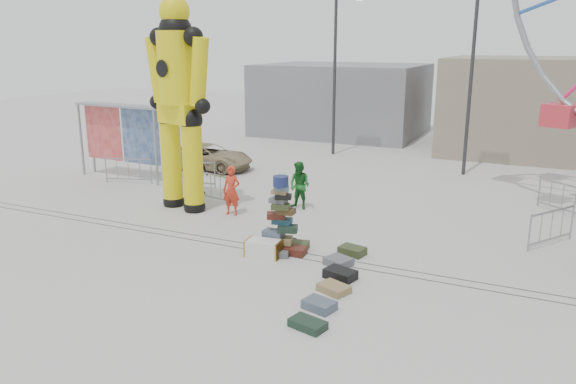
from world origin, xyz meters
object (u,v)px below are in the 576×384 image
at_px(barricade_dummy_a, 128,170).
at_px(barricade_dummy_b, 192,174).
at_px(barricade_wheel_back, 562,198).
at_px(pedestrian_green, 300,186).
at_px(barricade_dummy_c, 211,187).
at_px(pedestrian_black, 198,173).
at_px(steamer_trunk, 264,248).
at_px(lamp_post_right, 474,73).
at_px(lamp_post_left, 336,68).
at_px(parked_suv, 208,157).
at_px(banner_scaffold, 121,123).
at_px(barricade_wheel_front, 551,227).
at_px(suitcase_tower, 281,230).
at_px(crash_test_dummy, 179,97).
at_px(pedestrian_red, 231,191).

height_order(barricade_dummy_a, barricade_dummy_b, same).
bearing_deg(barricade_wheel_back, pedestrian_green, -118.36).
bearing_deg(barricade_dummy_c, pedestrian_black, 160.47).
xyz_separation_m(steamer_trunk, barricade_dummy_a, (-9.00, 5.05, 0.32)).
bearing_deg(pedestrian_green, lamp_post_right, 71.12).
xyz_separation_m(lamp_post_left, barricade_wheel_back, (10.86, -6.73, -3.93)).
bearing_deg(steamer_trunk, barricade_dummy_a, 146.11).
bearing_deg(barricade_wheel_back, barricade_dummy_b, -130.08).
xyz_separation_m(barricade_dummy_c, parked_suv, (-3.12, 4.66, 0.04)).
relative_size(banner_scaffold, barricade_dummy_a, 2.24).
height_order(barricade_dummy_a, barricade_wheel_back, same).
xyz_separation_m(barricade_wheel_back, parked_suv, (-15.01, 0.85, 0.04)).
bearing_deg(barricade_dummy_a, barricade_dummy_b, -4.24).
bearing_deg(banner_scaffold, lamp_post_left, 56.55).
xyz_separation_m(barricade_wheel_front, pedestrian_black, (-12.56, 0.46, 0.31)).
xyz_separation_m(lamp_post_left, suitcase_tower, (3.55, -14.09, -3.86)).
height_order(barricade_dummy_c, barricade_wheel_front, same).
distance_m(crash_test_dummy, banner_scaffold, 5.95).
relative_size(lamp_post_right, barricade_wheel_back, 4.00).
relative_size(steamer_trunk, barricade_wheel_front, 0.49).
xyz_separation_m(barricade_dummy_c, barricade_wheel_front, (11.57, 0.20, 0.00)).
bearing_deg(pedestrian_black, barricade_wheel_front, -171.07).
relative_size(lamp_post_left, crash_test_dummy, 1.07).
bearing_deg(barricade_dummy_a, parked_suv, 50.67).
relative_size(barricade_dummy_b, parked_suv, 0.47).
distance_m(crash_test_dummy, pedestrian_black, 3.63).
distance_m(suitcase_tower, pedestrian_green, 4.26).
xyz_separation_m(crash_test_dummy, steamer_trunk, (4.74, -2.96, -3.73)).
distance_m(lamp_post_right, pedestrian_red, 12.19).
bearing_deg(crash_test_dummy, pedestrian_red, 14.45).
bearing_deg(barricade_dummy_b, banner_scaffold, 167.67).
height_order(banner_scaffold, barricade_dummy_c, banner_scaffold).
distance_m(lamp_post_left, banner_scaffold, 11.26).
distance_m(barricade_dummy_c, pedestrian_green, 3.43).
distance_m(pedestrian_green, parked_suv, 7.70).
xyz_separation_m(lamp_post_left, pedestrian_black, (-2.03, -9.88, -3.62)).
bearing_deg(steamer_trunk, barricade_wheel_front, 26.18).
bearing_deg(banner_scaffold, steamer_trunk, -27.66).
xyz_separation_m(barricade_dummy_a, barricade_wheel_back, (16.58, 2.88, 0.00)).
bearing_deg(steamer_trunk, lamp_post_left, 98.03).
distance_m(barricade_dummy_b, pedestrian_black, 1.30).
bearing_deg(banner_scaffold, parked_suv, 55.06).
bearing_deg(parked_suv, banner_scaffold, 139.99).
xyz_separation_m(crash_test_dummy, barricade_dummy_a, (-4.26, 2.09, -3.40)).
bearing_deg(pedestrian_black, lamp_post_right, -127.86).
distance_m(lamp_post_right, barricade_dummy_a, 15.33).
relative_size(barricade_wheel_back, pedestrian_green, 1.17).
relative_size(lamp_post_left, barricade_wheel_front, 4.00).
distance_m(lamp_post_right, crash_test_dummy, 12.88).
relative_size(barricade_wheel_front, pedestrian_red, 1.16).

